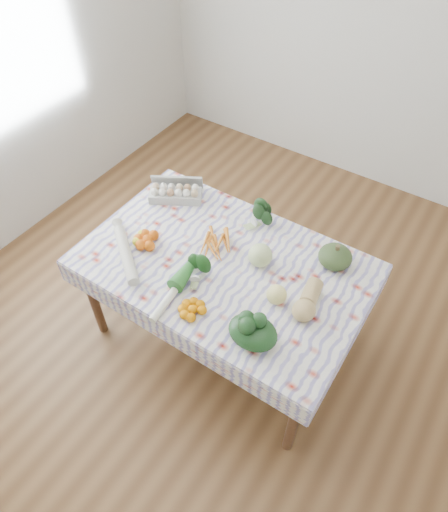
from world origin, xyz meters
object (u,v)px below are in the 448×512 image
at_px(cabbage, 260,255).
at_px(grapefruit, 277,295).
at_px(kabocha_squash, 335,257).
at_px(dining_table, 224,272).
at_px(egg_carton, 175,194).
at_px(butternut_squash, 308,300).

bearing_deg(cabbage, grapefruit, -41.26).
height_order(kabocha_squash, cabbage, cabbage).
distance_m(kabocha_squash, cabbage, 0.43).
bearing_deg(kabocha_squash, grapefruit, -109.77).
relative_size(cabbage, grapefruit, 1.27).
bearing_deg(kabocha_squash, dining_table, -147.48).
height_order(egg_carton, grapefruit, grapefruit).
distance_m(egg_carton, cabbage, 0.78).
bearing_deg(egg_carton, kabocha_squash, -27.89).
bearing_deg(cabbage, egg_carton, 166.29).
xyz_separation_m(dining_table, kabocha_squash, (0.54, 0.34, 0.15)).
height_order(cabbage, grapefruit, cabbage).
xyz_separation_m(egg_carton, butternut_squash, (1.13, -0.31, 0.02)).
bearing_deg(egg_carton, dining_table, -57.27).
xyz_separation_m(cabbage, grapefruit, (0.21, -0.19, -0.01)).
distance_m(butternut_squash, grapefruit, 0.17).
bearing_deg(kabocha_squash, egg_carton, -177.50).
relative_size(egg_carton, kabocha_squash, 1.76).
height_order(butternut_squash, grapefruit, butternut_squash).
xyz_separation_m(butternut_squash, grapefruit, (-0.16, -0.06, -0.01)).
distance_m(dining_table, grapefruit, 0.42).
height_order(dining_table, butternut_squash, butternut_squash).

